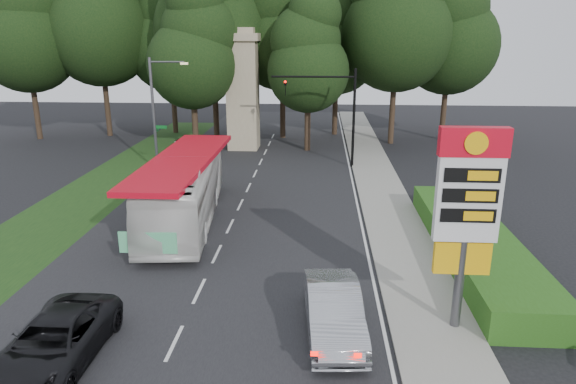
# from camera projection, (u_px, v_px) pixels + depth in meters

# --- Properties ---
(ground) EXTENTS (120.00, 120.00, 0.00)m
(ground) POSITION_uv_depth(u_px,v_px,m) (170.00, 353.00, 15.98)
(ground) COLOR black
(ground) RESTS_ON ground
(road_surface) EXTENTS (14.00, 80.00, 0.02)m
(road_surface) POSITION_uv_depth(u_px,v_px,m) (233.00, 220.00, 27.42)
(road_surface) COLOR black
(road_surface) RESTS_ON ground
(sidewalk_right) EXTENTS (3.00, 80.00, 0.12)m
(sidewalk_right) POSITION_uv_depth(u_px,v_px,m) (394.00, 222.00, 26.90)
(sidewalk_right) COLOR gray
(sidewalk_right) RESTS_ON ground
(grass_verge_left) EXTENTS (5.00, 50.00, 0.02)m
(grass_verge_left) POSITION_uv_depth(u_px,v_px,m) (105.00, 185.00, 33.71)
(grass_verge_left) COLOR #193814
(grass_verge_left) RESTS_ON ground
(hedge) EXTENTS (3.00, 14.00, 1.20)m
(hedge) POSITION_uv_depth(u_px,v_px,m) (475.00, 244.00, 22.75)
(hedge) COLOR #275416
(hedge) RESTS_ON ground
(gas_station_pylon) EXTENTS (2.10, 0.45, 6.85)m
(gas_station_pylon) POSITION_uv_depth(u_px,v_px,m) (468.00, 203.00, 16.02)
(gas_station_pylon) COLOR #59595E
(gas_station_pylon) RESTS_ON ground
(traffic_signal_mast) EXTENTS (6.10, 0.35, 7.20)m
(traffic_signal_mast) POSITION_uv_depth(u_px,v_px,m) (336.00, 104.00, 37.16)
(traffic_signal_mast) COLOR black
(traffic_signal_mast) RESTS_ON ground
(streetlight_signs) EXTENTS (2.75, 0.98, 8.00)m
(streetlight_signs) POSITION_uv_depth(u_px,v_px,m) (156.00, 110.00, 36.08)
(streetlight_signs) COLOR #59595E
(streetlight_signs) RESTS_ON ground
(monument) EXTENTS (3.00, 3.00, 10.05)m
(monument) POSITION_uv_depth(u_px,v_px,m) (243.00, 89.00, 43.21)
(monument) COLOR tan
(monument) RESTS_ON ground
(tree_far_west) EXTENTS (8.96, 8.96, 17.60)m
(tree_far_west) POSITION_uv_depth(u_px,v_px,m) (23.00, 20.00, 45.63)
(tree_far_west) COLOR #2D2116
(tree_far_west) RESTS_ON ground
(tree_west_mid) EXTENTS (9.80, 9.80, 19.25)m
(tree_west_mid) POSITION_uv_depth(u_px,v_px,m) (97.00, 9.00, 46.88)
(tree_west_mid) COLOR #2D2116
(tree_west_mid) RESTS_ON ground
(tree_west_near) EXTENTS (8.40, 8.40, 16.50)m
(tree_west_near) POSITION_uv_depth(u_px,v_px,m) (169.00, 29.00, 48.92)
(tree_west_near) COLOR #2D2116
(tree_west_near) RESTS_ON ground
(tree_center_left) EXTENTS (10.08, 10.08, 19.80)m
(tree_center_left) POSITION_uv_depth(u_px,v_px,m) (211.00, 4.00, 44.22)
(tree_center_left) COLOR #2D2116
(tree_center_left) RESTS_ON ground
(tree_center_right) EXTENTS (9.24, 9.24, 18.15)m
(tree_center_right) POSITION_uv_depth(u_px,v_px,m) (282.00, 17.00, 46.07)
(tree_center_right) COLOR #2D2116
(tree_center_right) RESTS_ON ground
(tree_east_near) EXTENTS (8.12, 8.12, 15.95)m
(tree_east_near) POSITION_uv_depth(u_px,v_px,m) (337.00, 32.00, 48.07)
(tree_east_near) COLOR #2D2116
(tree_east_near) RESTS_ON ground
(tree_east_mid) EXTENTS (9.52, 9.52, 18.70)m
(tree_east_mid) POSITION_uv_depth(u_px,v_px,m) (398.00, 12.00, 43.46)
(tree_east_mid) COLOR #2D2116
(tree_east_mid) RESTS_ON ground
(tree_far_east) EXTENTS (8.68, 8.68, 17.05)m
(tree_far_east) POSITION_uv_depth(u_px,v_px,m) (451.00, 24.00, 45.37)
(tree_far_east) COLOR #2D2116
(tree_far_east) RESTS_ON ground
(tree_monument_left) EXTENTS (7.28, 7.28, 14.30)m
(tree_monument_left) POSITION_uv_depth(u_px,v_px,m) (191.00, 45.00, 41.45)
(tree_monument_left) COLOR #2D2116
(tree_monument_left) RESTS_ON ground
(tree_monument_right) EXTENTS (6.72, 6.72, 13.20)m
(tree_monument_right) POSITION_uv_depth(u_px,v_px,m) (308.00, 54.00, 41.56)
(tree_monument_right) COLOR #2D2116
(tree_monument_right) RESTS_ON ground
(transit_bus) EXTENTS (4.17, 12.57, 3.43)m
(transit_bus) POSITION_uv_depth(u_px,v_px,m) (184.00, 190.00, 26.87)
(transit_bus) COLOR white
(transit_bus) RESTS_ON ground
(sedan_silver) EXTENTS (2.12, 5.10, 1.64)m
(sedan_silver) POSITION_uv_depth(u_px,v_px,m) (334.00, 311.00, 16.82)
(sedan_silver) COLOR #ABADB3
(sedan_silver) RESTS_ON ground
(suv_charcoal) EXTENTS (2.44, 5.27, 1.46)m
(suv_charcoal) POSITION_uv_depth(u_px,v_px,m) (55.00, 342.00, 15.26)
(suv_charcoal) COLOR black
(suv_charcoal) RESTS_ON ground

